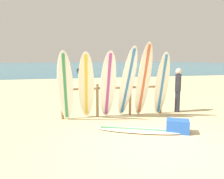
{
  "coord_description": "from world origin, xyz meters",
  "views": [
    {
      "loc": [
        -2.22,
        -4.52,
        2.04
      ],
      "look_at": [
        -0.29,
        3.29,
        0.9
      ],
      "focal_mm": 36.09,
      "sensor_mm": 36.0,
      "label": 1
    }
  ],
  "objects_px": {
    "surfboard_leaning_center_left": "(108,85)",
    "surfboard_lying_on_sand": "(139,130)",
    "small_boat_offshore": "(80,69)",
    "cooler_box": "(178,126)",
    "surfboard_rack": "(114,95)",
    "surfboard_leaning_left": "(86,86)",
    "surfboard_leaning_center_right": "(144,80)",
    "surfboard_leaning_far_left": "(65,87)",
    "beachgoer_standing": "(178,88)",
    "surfboard_leaning_center": "(127,82)",
    "surfboard_leaning_right": "(162,84)"
  },
  "relations": [
    {
      "from": "surfboard_leaning_center_right",
      "to": "small_boat_offshore",
      "type": "distance_m",
      "value": 28.86
    },
    {
      "from": "small_boat_offshore",
      "to": "cooler_box",
      "type": "xyz_separation_m",
      "value": [
        -0.42,
        -30.61,
        -0.08
      ]
    },
    {
      "from": "surfboard_leaning_center",
      "to": "surfboard_leaning_center_right",
      "type": "xyz_separation_m",
      "value": [
        0.56,
        -0.04,
        0.07
      ]
    },
    {
      "from": "surfboard_rack",
      "to": "surfboard_leaning_left",
      "type": "height_order",
      "value": "surfboard_leaning_left"
    },
    {
      "from": "surfboard_leaning_center_right",
      "to": "beachgoer_standing",
      "type": "distance_m",
      "value": 1.65
    },
    {
      "from": "surfboard_leaning_center_left",
      "to": "small_boat_offshore",
      "type": "height_order",
      "value": "surfboard_leaning_center_left"
    },
    {
      "from": "surfboard_leaning_center_right",
      "to": "surfboard_leaning_center_left",
      "type": "bearing_deg",
      "value": 174.48
    },
    {
      "from": "surfboard_leaning_center_right",
      "to": "small_boat_offshore",
      "type": "xyz_separation_m",
      "value": [
        0.73,
        28.84,
        -1.03
      ]
    },
    {
      "from": "surfboard_leaning_center_right",
      "to": "cooler_box",
      "type": "relative_size",
      "value": 4.28
    },
    {
      "from": "surfboard_leaning_center_left",
      "to": "surfboard_lying_on_sand",
      "type": "height_order",
      "value": "surfboard_leaning_center_left"
    },
    {
      "from": "surfboard_leaning_center_right",
      "to": "surfboard_leaning_left",
      "type": "bearing_deg",
      "value": 176.54
    },
    {
      "from": "surfboard_leaning_left",
      "to": "surfboard_leaning_center",
      "type": "bearing_deg",
      "value": -3.05
    },
    {
      "from": "surfboard_lying_on_sand",
      "to": "beachgoer_standing",
      "type": "height_order",
      "value": "beachgoer_standing"
    },
    {
      "from": "surfboard_leaning_left",
      "to": "surfboard_leaning_center",
      "type": "relative_size",
      "value": 0.92
    },
    {
      "from": "surfboard_leaning_left",
      "to": "surfboard_leaning_right",
      "type": "relative_size",
      "value": 1.0
    },
    {
      "from": "surfboard_leaning_center",
      "to": "surfboard_leaning_right",
      "type": "height_order",
      "value": "surfboard_leaning_center"
    },
    {
      "from": "surfboard_leaning_center",
      "to": "small_boat_offshore",
      "type": "height_order",
      "value": "surfboard_leaning_center"
    },
    {
      "from": "surfboard_leaning_left",
      "to": "surfboard_leaning_right",
      "type": "xyz_separation_m",
      "value": [
        2.6,
        -0.17,
        0.0
      ]
    },
    {
      "from": "surfboard_leaning_far_left",
      "to": "surfboard_leaning_center_left",
      "type": "bearing_deg",
      "value": 3.62
    },
    {
      "from": "surfboard_lying_on_sand",
      "to": "beachgoer_standing",
      "type": "distance_m",
      "value": 3.03
    },
    {
      "from": "beachgoer_standing",
      "to": "cooler_box",
      "type": "distance_m",
      "value": 2.62
    },
    {
      "from": "surfboard_leaning_center",
      "to": "beachgoer_standing",
      "type": "xyz_separation_m",
      "value": [
        2.11,
        0.37,
        -0.31
      ]
    },
    {
      "from": "cooler_box",
      "to": "surfboard_leaning_center",
      "type": "bearing_deg",
      "value": 143.41
    },
    {
      "from": "surfboard_leaning_center_left",
      "to": "beachgoer_standing",
      "type": "bearing_deg",
      "value": 6.06
    },
    {
      "from": "surfboard_lying_on_sand",
      "to": "cooler_box",
      "type": "distance_m",
      "value": 1.06
    },
    {
      "from": "surfboard_leaning_far_left",
      "to": "cooler_box",
      "type": "xyz_separation_m",
      "value": [
        2.92,
        -1.8,
        -0.96
      ]
    },
    {
      "from": "surfboard_leaning_center_right",
      "to": "surfboard_lying_on_sand",
      "type": "distance_m",
      "value": 2.02
    },
    {
      "from": "beachgoer_standing",
      "to": "small_boat_offshore",
      "type": "height_order",
      "value": "beachgoer_standing"
    },
    {
      "from": "surfboard_leaning_far_left",
      "to": "small_boat_offshore",
      "type": "distance_m",
      "value": 29.02
    },
    {
      "from": "small_boat_offshore",
      "to": "surfboard_leaning_right",
      "type": "bearing_deg",
      "value": -90.15
    },
    {
      "from": "surfboard_leaning_far_left",
      "to": "cooler_box",
      "type": "bearing_deg",
      "value": -31.66
    },
    {
      "from": "surfboard_rack",
      "to": "surfboard_leaning_center_right",
      "type": "bearing_deg",
      "value": -22.3
    },
    {
      "from": "surfboard_leaning_far_left",
      "to": "surfboard_lying_on_sand",
      "type": "distance_m",
      "value": 2.66
    },
    {
      "from": "surfboard_leaning_left",
      "to": "surfboard_rack",
      "type": "bearing_deg",
      "value": 14.86
    },
    {
      "from": "surfboard_leaning_center_right",
      "to": "small_boat_offshore",
      "type": "bearing_deg",
      "value": 88.55
    },
    {
      "from": "surfboard_rack",
      "to": "cooler_box",
      "type": "height_order",
      "value": "surfboard_rack"
    },
    {
      "from": "surfboard_leaning_center_left",
      "to": "surfboard_leaning_center_right",
      "type": "relative_size",
      "value": 0.89
    },
    {
      "from": "surfboard_leaning_center_left",
      "to": "surfboard_lying_on_sand",
      "type": "distance_m",
      "value": 1.98
    },
    {
      "from": "surfboard_leaning_left",
      "to": "surfboard_lying_on_sand",
      "type": "xyz_separation_m",
      "value": [
        1.26,
        -1.56,
        -1.09
      ]
    },
    {
      "from": "small_boat_offshore",
      "to": "cooler_box",
      "type": "distance_m",
      "value": 30.61
    },
    {
      "from": "surfboard_leaning_far_left",
      "to": "surfboard_leaning_left",
      "type": "bearing_deg",
      "value": 7.57
    },
    {
      "from": "surfboard_leaning_center_right",
      "to": "small_boat_offshore",
      "type": "height_order",
      "value": "surfboard_leaning_center_right"
    },
    {
      "from": "small_boat_offshore",
      "to": "cooler_box",
      "type": "relative_size",
      "value": 4.43
    },
    {
      "from": "surfboard_leaning_far_left",
      "to": "beachgoer_standing",
      "type": "distance_m",
      "value": 4.19
    },
    {
      "from": "surfboard_leaning_center_left",
      "to": "small_boat_offshore",
      "type": "bearing_deg",
      "value": 86.13
    },
    {
      "from": "surfboard_leaning_center",
      "to": "surfboard_leaning_right",
      "type": "xyz_separation_m",
      "value": [
        1.22,
        -0.09,
        -0.09
      ]
    },
    {
      "from": "surfboard_leaning_left",
      "to": "small_boat_offshore",
      "type": "relative_size",
      "value": 0.84
    },
    {
      "from": "surfboard_rack",
      "to": "surfboard_leaning_left",
      "type": "xyz_separation_m",
      "value": [
        -1.01,
        -0.27,
        0.38
      ]
    },
    {
      "from": "surfboard_leaning_center_left",
      "to": "beachgoer_standing",
      "type": "xyz_separation_m",
      "value": [
        2.77,
        0.29,
        -0.23
      ]
    },
    {
      "from": "surfboard_rack",
      "to": "cooler_box",
      "type": "distance_m",
      "value": 2.55
    }
  ]
}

